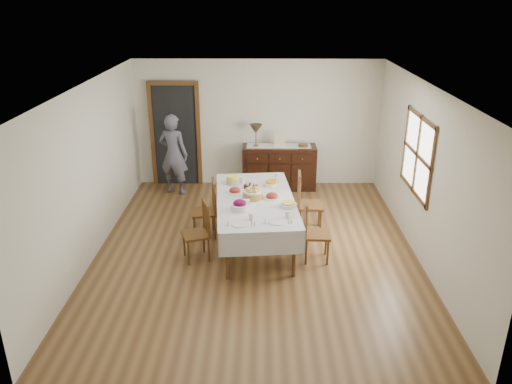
{
  "coord_description": "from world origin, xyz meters",
  "views": [
    {
      "loc": [
        0.08,
        -7.04,
        3.83
      ],
      "look_at": [
        0.0,
        0.1,
        0.95
      ],
      "focal_mm": 35.0,
      "sensor_mm": 36.0,
      "label": 1
    }
  ],
  "objects_px": {
    "chair_left_near": "(199,231)",
    "chair_right_far": "(307,202)",
    "chair_right_near": "(314,231)",
    "sideboard": "(279,167)",
    "person": "(173,152)",
    "table_lamp": "(256,130)",
    "dining_table": "(255,204)",
    "chair_left_far": "(207,209)"
  },
  "relations": [
    {
      "from": "chair_right_far",
      "to": "person",
      "type": "xyz_separation_m",
      "value": [
        -2.52,
        1.69,
        0.35
      ]
    },
    {
      "from": "dining_table",
      "to": "chair_right_near",
      "type": "height_order",
      "value": "chair_right_near"
    },
    {
      "from": "sideboard",
      "to": "dining_table",
      "type": "bearing_deg",
      "value": -100.17
    },
    {
      "from": "sideboard",
      "to": "chair_left_near",
      "type": "bearing_deg",
      "value": -113.61
    },
    {
      "from": "dining_table",
      "to": "chair_left_far",
      "type": "distance_m",
      "value": 0.9
    },
    {
      "from": "chair_right_near",
      "to": "table_lamp",
      "type": "height_order",
      "value": "table_lamp"
    },
    {
      "from": "chair_right_near",
      "to": "chair_right_far",
      "type": "distance_m",
      "value": 1.02
    },
    {
      "from": "chair_right_far",
      "to": "person",
      "type": "distance_m",
      "value": 3.06
    },
    {
      "from": "chair_right_near",
      "to": "chair_right_far",
      "type": "relative_size",
      "value": 0.92
    },
    {
      "from": "chair_left_far",
      "to": "person",
      "type": "xyz_separation_m",
      "value": [
        -0.85,
        1.92,
        0.38
      ]
    },
    {
      "from": "chair_right_far",
      "to": "sideboard",
      "type": "height_order",
      "value": "chair_right_far"
    },
    {
      "from": "dining_table",
      "to": "person",
      "type": "relative_size",
      "value": 1.41
    },
    {
      "from": "dining_table",
      "to": "chair_right_far",
      "type": "distance_m",
      "value": 1.05
    },
    {
      "from": "chair_left_near",
      "to": "sideboard",
      "type": "height_order",
      "value": "chair_left_near"
    },
    {
      "from": "dining_table",
      "to": "sideboard",
      "type": "distance_m",
      "value": 2.61
    },
    {
      "from": "dining_table",
      "to": "chair_right_near",
      "type": "relative_size",
      "value": 2.58
    },
    {
      "from": "chair_right_near",
      "to": "table_lamp",
      "type": "bearing_deg",
      "value": 18.63
    },
    {
      "from": "person",
      "to": "chair_right_far",
      "type": "bearing_deg",
      "value": 163.53
    },
    {
      "from": "chair_left_near",
      "to": "chair_right_far",
      "type": "xyz_separation_m",
      "value": [
        1.72,
        1.0,
        0.06
      ]
    },
    {
      "from": "chair_left_near",
      "to": "table_lamp",
      "type": "bearing_deg",
      "value": 144.26
    },
    {
      "from": "chair_right_near",
      "to": "dining_table",
      "type": "bearing_deg",
      "value": 64.11
    },
    {
      "from": "chair_left_near",
      "to": "chair_right_near",
      "type": "height_order",
      "value": "chair_right_near"
    },
    {
      "from": "chair_left_near",
      "to": "sideboard",
      "type": "relative_size",
      "value": 0.62
    },
    {
      "from": "chair_left_far",
      "to": "chair_right_near",
      "type": "bearing_deg",
      "value": 54.56
    },
    {
      "from": "chair_right_far",
      "to": "person",
      "type": "relative_size",
      "value": 0.6
    },
    {
      "from": "dining_table",
      "to": "chair_left_near",
      "type": "xyz_separation_m",
      "value": [
        -0.85,
        -0.45,
        -0.25
      ]
    },
    {
      "from": "chair_left_far",
      "to": "sideboard",
      "type": "xyz_separation_m",
      "value": [
        1.27,
        2.23,
        -0.04
      ]
    },
    {
      "from": "chair_left_far",
      "to": "sideboard",
      "type": "bearing_deg",
      "value": 139.88
    },
    {
      "from": "chair_left_near",
      "to": "chair_right_far",
      "type": "height_order",
      "value": "chair_right_far"
    },
    {
      "from": "person",
      "to": "chair_left_near",
      "type": "bearing_deg",
      "value": 124.04
    },
    {
      "from": "chair_right_far",
      "to": "chair_left_far",
      "type": "bearing_deg",
      "value": 99.68
    },
    {
      "from": "dining_table",
      "to": "chair_left_far",
      "type": "height_order",
      "value": "chair_left_far"
    },
    {
      "from": "sideboard",
      "to": "chair_right_near",
      "type": "bearing_deg",
      "value": -81.98
    },
    {
      "from": "sideboard",
      "to": "table_lamp",
      "type": "xyz_separation_m",
      "value": [
        -0.48,
        -0.03,
        0.8
      ]
    },
    {
      "from": "table_lamp",
      "to": "chair_right_far",
      "type": "bearing_deg",
      "value": -65.77
    },
    {
      "from": "person",
      "to": "table_lamp",
      "type": "distance_m",
      "value": 1.7
    },
    {
      "from": "chair_right_far",
      "to": "sideboard",
      "type": "relative_size",
      "value": 0.69
    },
    {
      "from": "chair_right_near",
      "to": "sideboard",
      "type": "height_order",
      "value": "chair_right_near"
    },
    {
      "from": "person",
      "to": "table_lamp",
      "type": "relative_size",
      "value": 3.79
    },
    {
      "from": "chair_right_near",
      "to": "sideboard",
      "type": "xyz_separation_m",
      "value": [
        -0.43,
        3.02,
        -0.03
      ]
    },
    {
      "from": "dining_table",
      "to": "table_lamp",
      "type": "xyz_separation_m",
      "value": [
        -0.02,
        2.53,
        0.54
      ]
    },
    {
      "from": "chair_right_far",
      "to": "table_lamp",
      "type": "relative_size",
      "value": 2.26
    }
  ]
}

